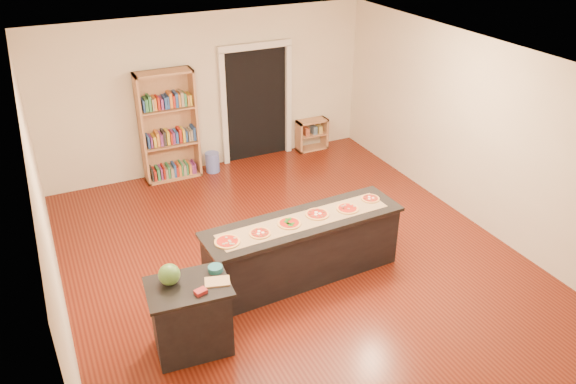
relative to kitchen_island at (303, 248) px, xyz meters
name	(u,v)px	position (x,y,z in m)	size (l,w,h in m)	color
room	(295,171)	(0.04, 0.36, 0.96)	(6.00, 7.00, 2.80)	beige
doorway	(256,97)	(0.94, 3.82, 0.76)	(1.40, 0.09, 2.21)	black
kitchen_island	(303,248)	(0.00, 0.00, 0.00)	(2.66, 0.72, 0.88)	black
side_counter	(191,317)	(-1.72, -0.67, 0.00)	(0.88, 0.65, 0.87)	black
bookshelf	(169,127)	(-0.78, 3.63, 0.53)	(0.98, 0.35, 1.95)	tan
low_shelf	(312,135)	(2.05, 3.67, -0.13)	(0.62, 0.26, 0.62)	tan
waste_bin	(212,162)	(-0.06, 3.56, -0.26)	(0.25, 0.25, 0.37)	#5D71CF
kraft_paper	(304,220)	(0.00, -0.01, 0.44)	(2.31, 0.42, 0.00)	#9F7752
watermelon	(169,275)	(-1.88, -0.55, 0.55)	(0.23, 0.23, 0.23)	#144214
cutting_board	(217,282)	(-1.42, -0.75, 0.44)	(0.27, 0.18, 0.02)	tan
package_red	(201,292)	(-1.64, -0.85, 0.45)	(0.12, 0.09, 0.04)	maroon
package_teal	(215,269)	(-1.37, -0.55, 0.46)	(0.16, 0.16, 0.06)	#195966
pizza_a	(227,242)	(-1.06, -0.07, 0.45)	(0.31, 0.31, 0.02)	#DCA754
pizza_b	(260,233)	(-0.63, -0.07, 0.45)	(0.28, 0.28, 0.02)	#DCA754
pizza_c	(289,223)	(-0.21, -0.01, 0.45)	(0.28, 0.28, 0.02)	#DCA754
pizza_d	(317,214)	(0.21, 0.04, 0.45)	(0.31, 0.31, 0.02)	#DCA754
pizza_e	(347,209)	(0.64, -0.01, 0.45)	(0.28, 0.28, 0.02)	#DCA754
pizza_f	(370,198)	(1.06, 0.09, 0.45)	(0.24, 0.24, 0.02)	#DCA754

